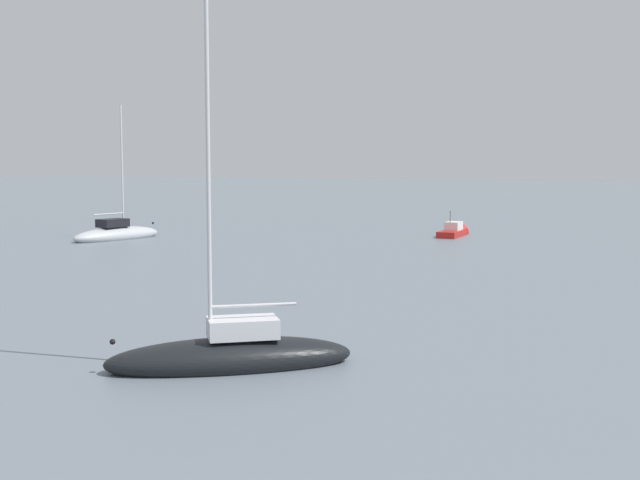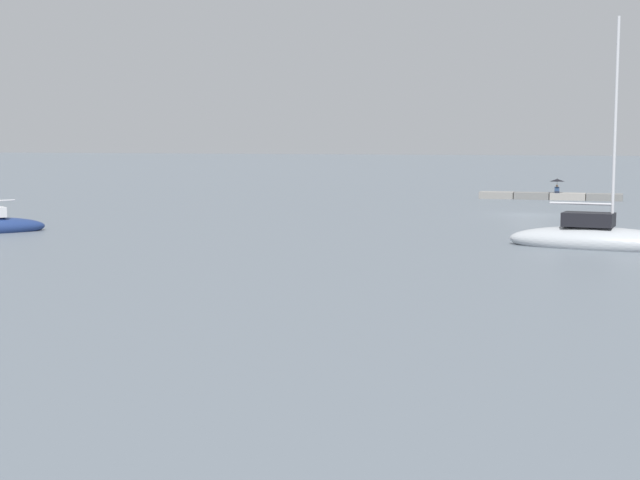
% 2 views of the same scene
% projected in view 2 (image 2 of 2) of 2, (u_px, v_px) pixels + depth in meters
% --- Properties ---
extents(ground_plane, '(500.00, 500.00, 0.00)m').
position_uv_depth(ground_plane, '(528.00, 215.00, 64.52)').
color(ground_plane, slate).
extents(seawall_pier, '(12.19, 1.88, 0.59)m').
position_uv_depth(seawall_pier, '(550.00, 196.00, 81.49)').
color(seawall_pier, slate).
rests_on(seawall_pier, ground_plane).
extents(person_seated_blue_left, '(0.47, 0.65, 0.73)m').
position_uv_depth(person_seated_blue_left, '(557.00, 190.00, 81.04)').
color(person_seated_blue_left, '#1E2333').
rests_on(person_seated_blue_left, seawall_pier).
extents(umbrella_open_black, '(1.27, 1.27, 1.28)m').
position_uv_depth(umbrella_open_black, '(557.00, 180.00, 81.10)').
color(umbrella_open_black, black).
rests_on(umbrella_open_black, seawall_pier).
extents(sailboat_grey_near, '(8.77, 3.49, 11.43)m').
position_uv_depth(sailboat_grey_near, '(596.00, 239.00, 45.02)').
color(sailboat_grey_near, '#ADB2B7').
rests_on(sailboat_grey_near, ground_plane).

